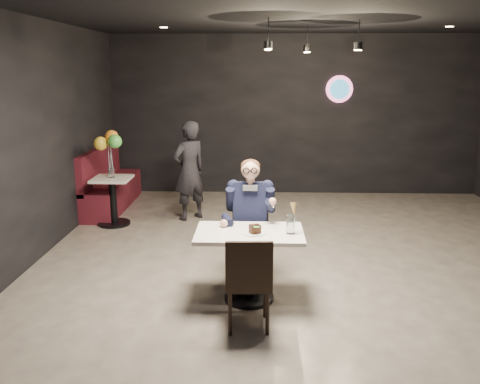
{
  "coord_description": "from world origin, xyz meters",
  "views": [
    {
      "loc": [
        -0.73,
        -5.24,
        2.36
      ],
      "look_at": [
        -0.92,
        0.3,
        1.02
      ],
      "focal_mm": 38.0,
      "sensor_mm": 36.0,
      "label": 1
    }
  ],
  "objects_px": {
    "chair_near": "(248,280)",
    "passerby": "(189,171)",
    "sundae_glass": "(291,224)",
    "side_table": "(113,203)",
    "seated_man": "(250,219)",
    "main_table": "(249,266)",
    "chair_far": "(250,241)",
    "booth_bench": "(111,178)",
    "balloon_vase": "(111,173)"
  },
  "relations": [
    {
      "from": "booth_bench",
      "to": "side_table",
      "type": "distance_m",
      "value": 1.06
    },
    {
      "from": "chair_near",
      "to": "passerby",
      "type": "distance_m",
      "value": 3.66
    },
    {
      "from": "seated_man",
      "to": "sundae_glass",
      "type": "distance_m",
      "value": 0.74
    },
    {
      "from": "chair_near",
      "to": "passerby",
      "type": "relative_size",
      "value": 0.58
    },
    {
      "from": "sundae_glass",
      "to": "balloon_vase",
      "type": "height_order",
      "value": "sundae_glass"
    },
    {
      "from": "chair_near",
      "to": "balloon_vase",
      "type": "xyz_separation_m",
      "value": [
        -2.15,
        3.15,
        0.36
      ]
    },
    {
      "from": "main_table",
      "to": "seated_man",
      "type": "xyz_separation_m",
      "value": [
        0.0,
        0.55,
        0.34
      ]
    },
    {
      "from": "seated_man",
      "to": "balloon_vase",
      "type": "height_order",
      "value": "seated_man"
    },
    {
      "from": "side_table",
      "to": "balloon_vase",
      "type": "xyz_separation_m",
      "value": [
        0.0,
        0.0,
        0.47
      ]
    },
    {
      "from": "main_table",
      "to": "side_table",
      "type": "relative_size",
      "value": 1.56
    },
    {
      "from": "seated_man",
      "to": "balloon_vase",
      "type": "relative_size",
      "value": 9.87
    },
    {
      "from": "passerby",
      "to": "main_table",
      "type": "bearing_deg",
      "value": 67.48
    },
    {
      "from": "booth_bench",
      "to": "balloon_vase",
      "type": "relative_size",
      "value": 14.44
    },
    {
      "from": "chair_near",
      "to": "booth_bench",
      "type": "bearing_deg",
      "value": 117.64
    },
    {
      "from": "chair_far",
      "to": "passerby",
      "type": "height_order",
      "value": "passerby"
    },
    {
      "from": "chair_far",
      "to": "main_table",
      "type": "bearing_deg",
      "value": -90.0
    },
    {
      "from": "sundae_glass",
      "to": "side_table",
      "type": "height_order",
      "value": "sundae_glass"
    },
    {
      "from": "seated_man",
      "to": "booth_bench",
      "type": "xyz_separation_m",
      "value": [
        -2.45,
        3.03,
        -0.19
      ]
    },
    {
      "from": "sundae_glass",
      "to": "booth_bench",
      "type": "distance_m",
      "value": 4.63
    },
    {
      "from": "sundae_glass",
      "to": "chair_near",
      "type": "bearing_deg",
      "value": -128.44
    },
    {
      "from": "main_table",
      "to": "chair_near",
      "type": "relative_size",
      "value": 1.2
    },
    {
      "from": "seated_man",
      "to": "sundae_glass",
      "type": "xyz_separation_m",
      "value": [
        0.41,
        -0.6,
        0.13
      ]
    },
    {
      "from": "chair_far",
      "to": "sundae_glass",
      "type": "distance_m",
      "value": 0.82
    },
    {
      "from": "chair_far",
      "to": "seated_man",
      "type": "distance_m",
      "value": 0.26
    },
    {
      "from": "booth_bench",
      "to": "passerby",
      "type": "relative_size",
      "value": 1.33
    },
    {
      "from": "chair_far",
      "to": "sundae_glass",
      "type": "height_order",
      "value": "sundae_glass"
    },
    {
      "from": "side_table",
      "to": "balloon_vase",
      "type": "bearing_deg",
      "value": 0.0
    },
    {
      "from": "chair_near",
      "to": "seated_man",
      "type": "distance_m",
      "value": 1.15
    },
    {
      "from": "side_table",
      "to": "seated_man",
      "type": "bearing_deg",
      "value": -43.39
    },
    {
      "from": "seated_man",
      "to": "balloon_vase",
      "type": "bearing_deg",
      "value": 136.61
    },
    {
      "from": "chair_far",
      "to": "seated_man",
      "type": "xyz_separation_m",
      "value": [
        0.0,
        0.0,
        0.26
      ]
    },
    {
      "from": "chair_far",
      "to": "balloon_vase",
      "type": "height_order",
      "value": "chair_far"
    },
    {
      "from": "booth_bench",
      "to": "chair_far",
      "type": "bearing_deg",
      "value": -51.07
    },
    {
      "from": "booth_bench",
      "to": "balloon_vase",
      "type": "xyz_separation_m",
      "value": [
        0.3,
        -1.0,
        0.3
      ]
    },
    {
      "from": "sundae_glass",
      "to": "passerby",
      "type": "relative_size",
      "value": 0.12
    },
    {
      "from": "chair_far",
      "to": "balloon_vase",
      "type": "bearing_deg",
      "value": 136.61
    },
    {
      "from": "chair_far",
      "to": "side_table",
      "type": "height_order",
      "value": "chair_far"
    },
    {
      "from": "seated_man",
      "to": "chair_near",
      "type": "bearing_deg",
      "value": -90.0
    },
    {
      "from": "main_table",
      "to": "side_table",
      "type": "bearing_deg",
      "value": 129.77
    },
    {
      "from": "seated_man",
      "to": "booth_bench",
      "type": "bearing_deg",
      "value": 128.93
    },
    {
      "from": "main_table",
      "to": "passerby",
      "type": "relative_size",
      "value": 0.69
    },
    {
      "from": "passerby",
      "to": "chair_far",
      "type": "bearing_deg",
      "value": 71.41
    },
    {
      "from": "sundae_glass",
      "to": "side_table",
      "type": "relative_size",
      "value": 0.27
    },
    {
      "from": "chair_near",
      "to": "passerby",
      "type": "bearing_deg",
      "value": 103.03
    },
    {
      "from": "chair_far",
      "to": "seated_man",
      "type": "bearing_deg",
      "value": 26.57
    },
    {
      "from": "main_table",
      "to": "sundae_glass",
      "type": "height_order",
      "value": "sundae_glass"
    },
    {
      "from": "booth_bench",
      "to": "seated_man",
      "type": "bearing_deg",
      "value": -51.07
    },
    {
      "from": "seated_man",
      "to": "booth_bench",
      "type": "height_order",
      "value": "seated_man"
    },
    {
      "from": "seated_man",
      "to": "passerby",
      "type": "height_order",
      "value": "passerby"
    },
    {
      "from": "chair_far",
      "to": "side_table",
      "type": "relative_size",
      "value": 1.3
    }
  ]
}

